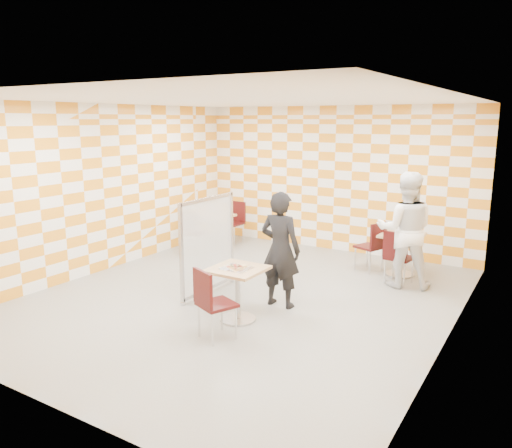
{
  "coord_description": "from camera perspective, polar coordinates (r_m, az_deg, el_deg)",
  "views": [
    {
      "loc": [
        4.0,
        -6.19,
        2.72
      ],
      "look_at": [
        0.1,
        0.2,
        1.15
      ],
      "focal_mm": 35.0,
      "sensor_mm": 36.0,
      "label": 1
    }
  ],
  "objects": [
    {
      "name": "man_white",
      "position": [
        8.5,
        16.68,
        -0.65
      ],
      "size": [
        1.11,
        0.98,
        1.91
      ],
      "primitive_type": "imported",
      "rotation": [
        0.0,
        0.0,
        3.47
      ],
      "color": "white",
      "rests_on": "ground"
    },
    {
      "name": "chair_empty_far",
      "position": [
        11.16,
        -2.43,
        0.6
      ],
      "size": [
        0.44,
        0.45,
        0.92
      ],
      "color": "#390B0B",
      "rests_on": "ground"
    },
    {
      "name": "chair_main_front",
      "position": [
        6.27,
        -5.23,
        -8.51
      ],
      "size": [
        0.56,
        0.56,
        0.92
      ],
      "color": "#390B0B",
      "rests_on": "ground"
    },
    {
      "name": "pizza_on_foil",
      "position": [
        6.77,
        -2.23,
        -4.93
      ],
      "size": [
        0.4,
        0.4,
        0.04
      ],
      "color": "silver",
      "rests_on": "main_table"
    },
    {
      "name": "main_table",
      "position": [
        6.86,
        -2.14,
        -6.97
      ],
      "size": [
        0.7,
        0.7,
        0.75
      ],
      "color": "tan",
      "rests_on": "ground"
    },
    {
      "name": "sport_bottle",
      "position": [
        9.18,
        15.77,
        -0.43
      ],
      "size": [
        0.06,
        0.06,
        0.2
      ],
      "color": "white",
      "rests_on": "second_table"
    },
    {
      "name": "chair_empty_near",
      "position": [
        10.15,
        -7.2,
        -0.62
      ],
      "size": [
        0.48,
        0.49,
        0.92
      ],
      "color": "#390B0B",
      "rests_on": "ground"
    },
    {
      "name": "partition",
      "position": [
        7.88,
        -5.5,
        -2.39
      ],
      "size": [
        0.08,
        1.38,
        1.55
      ],
      "color": "white",
      "rests_on": "ground"
    },
    {
      "name": "man_dark",
      "position": [
        7.29,
        2.79,
        -2.95
      ],
      "size": [
        0.63,
        0.42,
        1.72
      ],
      "primitive_type": "imported",
      "rotation": [
        0.0,
        0.0,
        3.15
      ],
      "color": "black",
      "rests_on": "ground"
    },
    {
      "name": "chair_second_front",
      "position": [
        8.61,
        15.86,
        -3.25
      ],
      "size": [
        0.47,
        0.48,
        0.92
      ],
      "color": "#390B0B",
      "rests_on": "ground"
    },
    {
      "name": "second_table",
      "position": [
        9.18,
        16.26,
        -2.57
      ],
      "size": [
        0.7,
        0.7,
        0.75
      ],
      "color": "tan",
      "rests_on": "ground"
    },
    {
      "name": "soda_bottle",
      "position": [
        9.08,
        17.08,
        -0.54
      ],
      "size": [
        0.07,
        0.07,
        0.23
      ],
      "color": "black",
      "rests_on": "second_table"
    },
    {
      "name": "empty_table",
      "position": [
        10.57,
        -4.8,
        -0.26
      ],
      "size": [
        0.7,
        0.7,
        0.75
      ],
      "color": "tan",
      "rests_on": "ground"
    },
    {
      "name": "chair_second_side",
      "position": [
        9.23,
        13.27,
        -2.11
      ],
      "size": [
        0.55,
        0.55,
        0.92
      ],
      "color": "#390B0B",
      "rests_on": "ground"
    },
    {
      "name": "room_shell",
      "position": [
        7.92,
        0.68,
        2.99
      ],
      "size": [
        7.0,
        7.0,
        7.0
      ],
      "color": "gray",
      "rests_on": "ground"
    }
  ]
}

